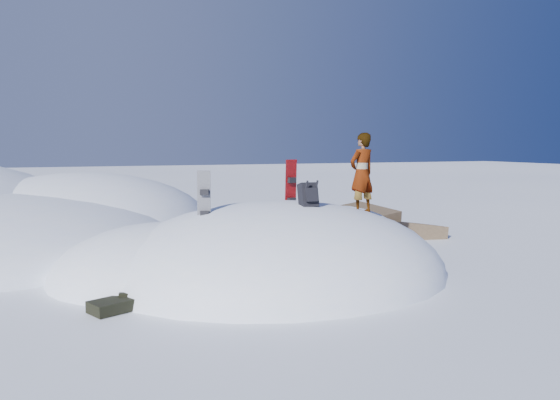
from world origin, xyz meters
name	(u,v)px	position (x,y,z in m)	size (l,w,h in m)	color
ground	(278,275)	(0.00, 0.00, 0.00)	(120.00, 120.00, 0.00)	white
snow_mound	(266,273)	(-0.17, 0.24, 0.00)	(8.00, 6.00, 3.00)	white
rock_outcrop	(362,239)	(3.72, 3.01, 0.01)	(4.68, 4.41, 1.68)	brown
snowboard_red	(291,193)	(0.50, 0.51, 1.62)	(0.28, 0.20, 1.44)	#B6090E
snowboard_dark	(204,205)	(-1.54, -0.11, 1.50)	(0.26, 0.21, 1.35)	black
backpack	(309,195)	(0.43, -0.54, 1.66)	(0.34, 0.40, 0.56)	black
gear_pile	(115,304)	(-3.30, -1.30, 0.12)	(0.91, 0.71, 0.24)	black
person	(362,173)	(1.85, -0.13, 2.04)	(0.62, 0.41, 1.70)	slate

